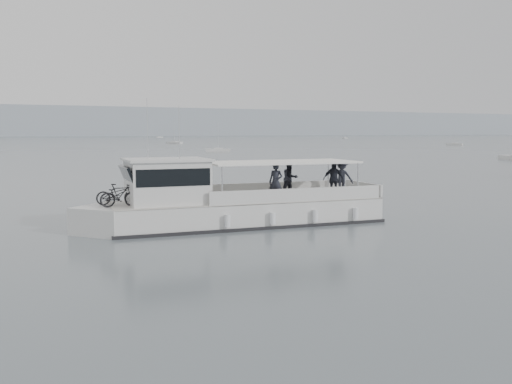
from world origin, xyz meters
name	(u,v)px	position (x,y,z in m)	size (l,w,h in m)	color
ground	(341,218)	(0.00, 0.00, 0.00)	(1400.00, 1400.00, 0.00)	#535C62
tour_boat	(221,205)	(-6.72, 0.65, 1.05)	(15.44, 5.30, 6.42)	silver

